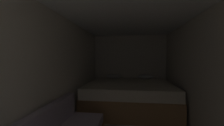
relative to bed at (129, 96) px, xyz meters
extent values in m
cube|color=beige|center=(0.00, 1.00, 0.70)|extent=(2.45, 0.05, 2.11)
cube|color=beige|center=(-1.20, -1.58, 0.70)|extent=(0.05, 5.13, 2.11)
cube|color=beige|center=(1.20, -1.58, 0.70)|extent=(0.05, 5.13, 2.11)
cube|color=white|center=(0.00, -1.58, 1.78)|extent=(2.45, 5.13, 0.05)
cube|color=#9E7247|center=(0.00, -0.01, -0.12)|extent=(2.23, 1.88, 0.47)
cube|color=beige|center=(0.00, -0.01, 0.23)|extent=(2.19, 1.84, 0.24)
ellipsoid|color=white|center=(-0.50, 0.74, 0.42)|extent=(0.49, 0.28, 0.14)
ellipsoid|color=white|center=(0.50, 0.74, 0.42)|extent=(0.49, 0.28, 0.14)
camera|label=1|loc=(0.02, -3.90, 1.02)|focal=23.43mm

